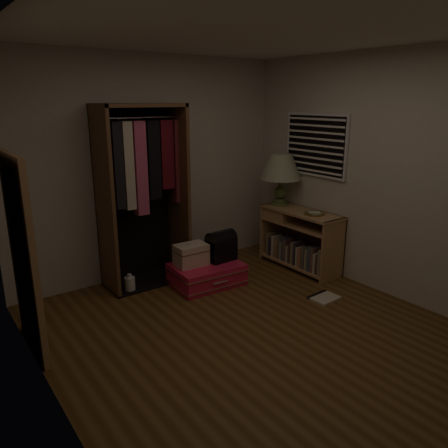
{
  "coord_description": "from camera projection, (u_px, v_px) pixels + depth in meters",
  "views": [
    {
      "loc": [
        -2.36,
        -2.68,
        2.1
      ],
      "look_at": [
        0.3,
        0.95,
        0.8
      ],
      "focal_mm": 35.0,
      "sensor_mm": 36.0,
      "label": 1
    }
  ],
  "objects": [
    {
      "name": "black_bag",
      "position": [
        221.0,
        245.0,
        5.14
      ],
      "size": [
        0.34,
        0.23,
        0.36
      ],
      "rotation": [
        0.0,
        0.0,
        0.04
      ],
      "color": "black",
      "rests_on": "pink_suitcase"
    },
    {
      "name": "pink_suitcase",
      "position": [
        207.0,
        274.0,
        5.1
      ],
      "size": [
        0.85,
        0.63,
        0.25
      ],
      "rotation": [
        0.0,
        0.0,
        -0.06
      ],
      "color": "red",
      "rests_on": "ground"
    },
    {
      "name": "ground",
      "position": [
        259.0,
        336.0,
        4.0
      ],
      "size": [
        4.0,
        4.0,
        0.0
      ],
      "primitive_type": "plane",
      "color": "#533617",
      "rests_on": "ground"
    },
    {
      "name": "brass_tray",
      "position": [
        314.0,
        214.0,
        5.28
      ],
      "size": [
        0.33,
        0.33,
        0.01
      ],
      "rotation": [
        0.0,
        0.0,
        -0.32
      ],
      "color": "#9F863D",
      "rests_on": "console_bookshelf"
    },
    {
      "name": "train_case",
      "position": [
        191.0,
        255.0,
        5.01
      ],
      "size": [
        0.38,
        0.27,
        0.27
      ],
      "rotation": [
        0.0,
        0.0,
        -0.05
      ],
      "color": "beige",
      "rests_on": "pink_suitcase"
    },
    {
      "name": "open_wardrobe",
      "position": [
        143.0,
        181.0,
        4.91
      ],
      "size": [
        0.99,
        0.5,
        2.05
      ],
      "color": "brown",
      "rests_on": "ground"
    },
    {
      "name": "white_jug",
      "position": [
        130.0,
        284.0,
        4.91
      ],
      "size": [
        0.14,
        0.14,
        0.21
      ],
      "rotation": [
        0.0,
        0.0,
        -0.26
      ],
      "color": "silver",
      "rests_on": "ground"
    },
    {
      "name": "table_lamp",
      "position": [
        281.0,
        168.0,
        5.62
      ],
      "size": [
        0.54,
        0.54,
        0.67
      ],
      "rotation": [
        0.0,
        0.0,
        0.0
      ],
      "color": "#4A5B2C",
      "rests_on": "console_bookshelf"
    },
    {
      "name": "floor_mirror",
      "position": [
        24.0,
        257.0,
        3.57
      ],
      "size": [
        0.06,
        0.8,
        1.7
      ],
      "color": "#A0774E",
      "rests_on": "ground"
    },
    {
      "name": "room_walls",
      "position": [
        266.0,
        172.0,
        3.66
      ],
      "size": [
        3.52,
        4.02,
        2.6
      ],
      "color": "beige",
      "rests_on": "ground"
    },
    {
      "name": "ceramic_bowl",
      "position": [
        315.0,
        214.0,
        5.21
      ],
      "size": [
        0.2,
        0.2,
        0.04
      ],
      "primitive_type": "imported",
      "rotation": [
        0.0,
        0.0,
        -0.41
      ],
      "color": "#A2C2A2",
      "rests_on": "console_bookshelf"
    },
    {
      "name": "floor_book",
      "position": [
        323.0,
        297.0,
        4.75
      ],
      "size": [
        0.31,
        0.25,
        0.03
      ],
      "rotation": [
        0.0,
        0.0,
        0.04
      ],
      "color": "beige",
      "rests_on": "ground"
    },
    {
      "name": "console_bookshelf",
      "position": [
        298.0,
        237.0,
        5.57
      ],
      "size": [
        0.42,
        1.12,
        0.75
      ],
      "color": "#AA7E52",
      "rests_on": "ground"
    }
  ]
}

